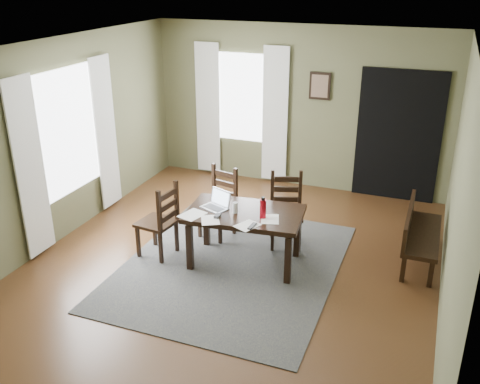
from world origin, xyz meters
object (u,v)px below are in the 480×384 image
at_px(chair_end, 160,221).
at_px(chair_back_right, 286,211).
at_px(dining_table, 245,218).
at_px(laptop, 217,203).
at_px(chair_back_left, 219,203).
at_px(bench, 417,231).
at_px(water_bottle, 263,208).

xyz_separation_m(chair_end, chair_back_right, (1.42, 0.90, -0.00)).
relative_size(dining_table, laptop, 3.82).
height_order(chair_back_left, chair_back_right, chair_back_right).
distance_m(chair_end, chair_back_right, 1.68).
xyz_separation_m(dining_table, bench, (2.03, 0.82, -0.20)).
xyz_separation_m(dining_table, chair_back_left, (-0.61, 0.62, -0.15)).
xyz_separation_m(dining_table, chair_back_right, (0.33, 0.69, -0.14)).
relative_size(chair_back_right, laptop, 2.55).
relative_size(chair_end, chair_back_right, 1.01).
distance_m(dining_table, water_bottle, 0.35).
xyz_separation_m(chair_back_right, bench, (1.69, 0.13, -0.05)).
height_order(bench, water_bottle, water_bottle).
distance_m(chair_back_right, bench, 1.70).
height_order(dining_table, water_bottle, water_bottle).
xyz_separation_m(dining_table, chair_end, (-1.09, -0.21, -0.14)).
bearing_deg(laptop, chair_back_left, 133.66).
bearing_deg(water_bottle, dining_table, 163.27).
xyz_separation_m(chair_back_left, chair_back_right, (0.94, 0.08, 0.01)).
distance_m(chair_back_left, chair_back_right, 0.95).
bearing_deg(chair_back_right, bench, -13.88).
distance_m(bench, water_bottle, 2.02).
bearing_deg(dining_table, chair_back_left, 128.79).
bearing_deg(chair_back_left, laptop, -56.48).
height_order(chair_back_right, bench, chair_back_right).
height_order(dining_table, chair_back_right, chair_back_right).
bearing_deg(chair_back_right, dining_table, -133.91).
bearing_deg(water_bottle, laptop, 173.14).
xyz_separation_m(chair_back_left, bench, (2.64, 0.21, -0.04)).
bearing_deg(dining_table, bench, 16.14).
bearing_deg(bench, dining_table, 112.15).
bearing_deg(bench, chair_back_left, 94.53).
relative_size(chair_back_right, bench, 0.77).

